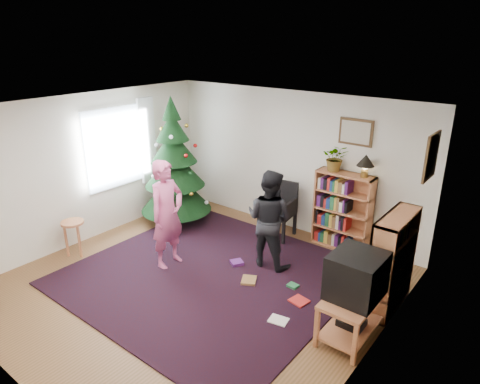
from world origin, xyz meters
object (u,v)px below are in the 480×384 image
Objects in this scene: picture_back at (356,132)px; armchair at (281,207)px; bookshelf_back at (343,210)px; tv_stand at (353,312)px; picture_right at (431,157)px; person_by_chair at (269,219)px; stool at (73,229)px; bookshelf_right at (392,261)px; crt_tv at (356,275)px; potted_plant at (336,158)px; christmas_tree at (175,172)px; table_lamp at (366,162)px; person_standing at (167,214)px.

picture_back is 1.83m from armchair.
bookshelf_back reaches higher than tv_stand.
armchair is (-2.16, 1.77, 0.20)m from tv_stand.
bookshelf_back is at bearing -106.82° from picture_back.
person_by_chair is at bearing -162.02° from picture_right.
picture_right is at bearing 26.76° from stool.
bookshelf_right is at bearing -29.23° from armchair.
bookshelf_back is (-1.37, 0.59, -1.29)m from picture_right.
person_by_chair is at bearing 156.05° from tv_stand.
person_by_chair is (-1.73, 0.77, -0.05)m from crt_tv.
person_by_chair is (2.63, 1.68, 0.31)m from stool.
person_by_chair is 1.50m from potted_plant.
christmas_tree is 2.93m from potted_plant.
crt_tv is at bearing 151.64° from person_by_chair.
bookshelf_back is at bearing 18.72° from christmas_tree.
stool is (-3.25, -2.92, -0.21)m from bookshelf_back.
table_lamp is at bearing 2.25° from armchair.
table_lamp is at bearing 39.27° from bookshelf_right.
picture_right is 2.83m from armchair.
christmas_tree is at bearing -161.28° from bookshelf_back.
person_standing is at bearing -176.60° from crt_tv.
bookshelf_right is (1.23, -1.14, 0.00)m from bookshelf_back.
crt_tv is (-0.00, 0.00, 0.49)m from tv_stand.
picture_right is at bearing 79.76° from tv_stand.
armchair is (-2.16, 1.77, -0.29)m from crt_tv.
armchair is at bearing 21.99° from christmas_tree.
bookshelf_back is 2.85m from person_standing.
tv_stand is at bearing -87.42° from person_standing.
bookshelf_back is at bearing 119.03° from tv_stand.
table_lamp is (0.26, -0.14, -0.41)m from picture_back.
picture_right is 1.40m from bookshelf_right.
picture_right is at bearing 79.65° from crt_tv.
bookshelf_right is at bearing 82.08° from tv_stand.
person_by_chair reaches higher than tv_stand.
potted_plant is 0.50m from table_lamp.
person_by_chair is at bearing -116.59° from bookshelf_back.
picture_back is 2.17m from bookshelf_right.
armchair is 2.70× the size of table_lamp.
table_lamp reaches higher than stool.
person_standing reaches higher than person_by_chair.
armchair is at bearing 140.74° from crt_tv.
crt_tv is 1.89m from person_by_chair.
bookshelf_back is 2.19× the size of stool.
picture_right reaches higher than potted_plant.
christmas_tree is 4.14m from crt_tv.
table_lamp is at bearing 112.06° from tv_stand.
bookshelf_right reaches higher than stool.
tv_stand is at bearing -67.94° from table_lamp.
bookshelf_back is 1.00× the size of bookshelf_right.
christmas_tree is (-2.95, -1.12, -0.96)m from picture_back.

